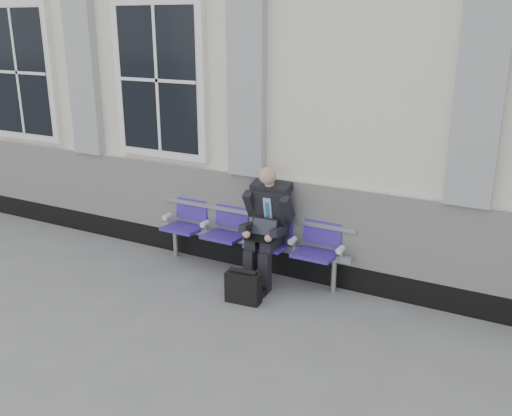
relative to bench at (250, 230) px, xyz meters
The scene contains 5 objects.
ground 2.22m from the bench, 142.02° to the right, with size 70.00×70.00×0.00m, color slate.
station_building 3.22m from the bench, 128.56° to the left, with size 14.40×4.40×4.49m.
bench is the anchor object (origin of this frame).
businessman 0.39m from the bench, 23.34° to the right, with size 0.56×0.76×1.40m.
briefcase 0.88m from the bench, 66.13° to the right, with size 0.40×0.20×0.40m.
Camera 1 is at (4.83, -4.30, 2.92)m, focal length 40.00 mm.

